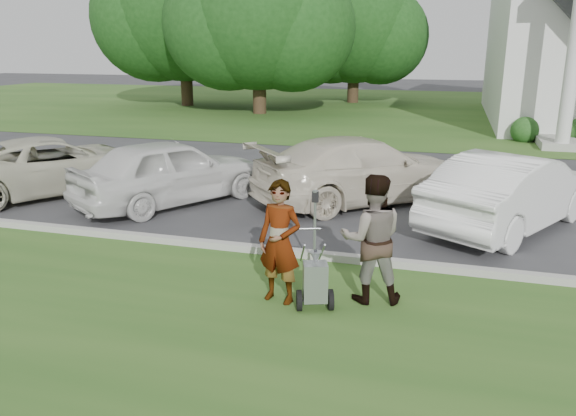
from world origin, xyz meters
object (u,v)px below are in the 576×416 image
at_px(car_d, 511,191).
at_px(tree_back, 355,31).
at_px(person_right, 372,240).
at_px(car_b, 170,171).
at_px(car_c, 362,170).
at_px(striping_cart, 315,283).
at_px(parking_meter_near, 315,221).
at_px(person_left, 280,243).
at_px(tree_left, 258,20).
at_px(car_a, 54,165).
at_px(tree_far, 183,13).

bearing_deg(car_d, tree_back, -43.03).
xyz_separation_m(person_right, car_b, (-5.46, 4.13, -0.17)).
xyz_separation_m(car_c, car_d, (3.34, -1.23, 0.00)).
height_order(striping_cart, parking_meter_near, parking_meter_near).
bearing_deg(person_left, car_d, 64.33).
xyz_separation_m(tree_left, tree_back, (4.00, 8.00, -0.38)).
height_order(striping_cart, person_left, person_left).
bearing_deg(person_right, parking_meter_near, -54.01).
distance_m(tree_left, person_left, 25.07).
bearing_deg(tree_left, person_left, -70.33).
bearing_deg(tree_back, striping_cart, -81.14).
height_order(tree_back, car_a, tree_back).
height_order(tree_back, person_left, tree_back).
bearing_deg(tree_left, person_right, -67.19).
bearing_deg(car_a, car_c, -136.11).
relative_size(tree_left, car_c, 1.92).
bearing_deg(person_left, striping_cart, -2.00).
height_order(tree_back, striping_cart, tree_back).
bearing_deg(tree_left, parking_meter_near, -68.75).
height_order(person_right, car_c, person_right).
height_order(car_a, car_d, car_d).
xyz_separation_m(car_b, car_c, (4.44, 1.48, -0.01)).
xyz_separation_m(tree_left, parking_meter_near, (8.54, -21.96, -4.21)).
bearing_deg(person_left, car_c, 98.80).
xyz_separation_m(car_a, car_d, (11.25, 0.08, 0.07)).
distance_m(person_left, parking_meter_near, 1.33).
relative_size(striping_cart, parking_meter_near, 0.80).
bearing_deg(car_a, person_left, -177.18).
height_order(tree_left, tree_far, tree_far).
distance_m(tree_back, car_b, 27.03).
distance_m(striping_cart, parking_meter_near, 1.57).
xyz_separation_m(tree_far, car_a, (6.70, -21.58, -4.96)).
relative_size(tree_left, striping_cart, 9.36).
height_order(tree_left, tree_back, tree_left).
height_order(tree_left, car_a, tree_left).
xyz_separation_m(tree_back, striping_cart, (4.90, -31.41, -4.30)).
relative_size(striping_cart, car_b, 0.24).
bearing_deg(tree_left, car_c, -63.52).
xyz_separation_m(striping_cart, car_a, (-8.20, 4.84, 0.31)).
bearing_deg(car_b, tree_left, -46.68).
bearing_deg(car_d, tree_left, -26.86).
xyz_separation_m(person_left, car_c, (0.28, 6.01, -0.13)).
bearing_deg(person_left, tree_left, 121.10).
bearing_deg(tree_left, tree_back, 63.43).
distance_m(tree_far, person_left, 30.30).
relative_size(person_right, car_c, 0.35).
bearing_deg(tree_back, car_a, -97.09).
xyz_separation_m(person_right, car_c, (-1.02, 5.61, -0.17)).
distance_m(person_right, car_b, 6.85).
bearing_deg(parking_meter_near, tree_back, 98.62).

